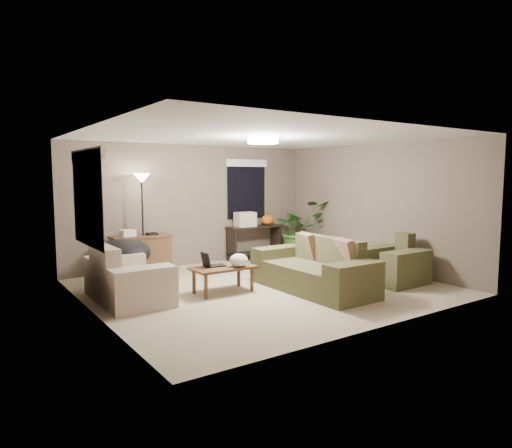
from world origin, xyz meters
TOP-DOWN VIEW (x-y plane):
  - room_shell at (0.00, 0.00)m, footprint 5.50×5.50m
  - main_sofa at (0.58, -0.63)m, footprint 0.95×2.20m
  - throw_pillows at (0.84, -0.63)m, footprint 0.35×1.40m
  - loveseat at (-2.17, 0.47)m, footprint 0.90×1.60m
  - armchair at (2.07, -1.00)m, footprint 0.95×1.00m
  - coffee_table at (-0.73, 0.07)m, footprint 1.00×0.55m
  - laptop at (-0.89, 0.17)m, footprint 0.38×0.30m
  - plastic_bag at (-0.53, -0.08)m, footprint 0.34×0.31m
  - desk at (-1.33, 2.09)m, footprint 1.10×0.50m
  - desk_papers at (-1.49, 2.08)m, footprint 0.68×0.28m
  - console_table at (1.36, 2.25)m, footprint 1.30×0.40m
  - pumpkin at (1.71, 2.25)m, footprint 0.36×0.36m
  - cardboard_box at (1.11, 2.25)m, footprint 0.45×0.35m
  - papasan_chair at (-1.86, 1.47)m, footprint 1.08×1.08m
  - floor_lamp at (-1.27, 2.13)m, footprint 0.32×0.32m
  - ceiling_fixture at (0.00, 0.00)m, footprint 0.50×0.50m
  - houseplant at (2.30, 1.79)m, footprint 1.18×1.32m
  - cat_scratching_post at (2.40, 1.11)m, footprint 0.32×0.32m
  - window_left at (-2.73, 0.30)m, footprint 0.05×1.56m
  - window_back at (1.30, 2.48)m, footprint 1.06×0.05m

SIDE VIEW (x-z plane):
  - cat_scratching_post at x=2.40m, z-range -0.04..0.46m
  - main_sofa at x=0.58m, z-range -0.13..0.72m
  - loveseat at x=-2.17m, z-range -0.13..0.72m
  - armchair at x=2.07m, z-range -0.13..0.72m
  - coffee_table at x=-0.73m, z-range 0.15..0.57m
  - desk at x=-1.33m, z-range 0.00..0.75m
  - console_table at x=1.36m, z-range 0.06..0.81m
  - papasan_chair at x=-1.86m, z-range 0.07..0.86m
  - laptop at x=-0.89m, z-range 0.36..0.60m
  - houseplant at x=2.30m, z-range 0.00..1.03m
  - plastic_bag at x=-0.53m, z-range 0.42..0.63m
  - throw_pillows at x=0.84m, z-range 0.42..0.88m
  - desk_papers at x=-1.49m, z-range 0.74..0.86m
  - pumpkin at x=1.71m, z-range 0.75..0.98m
  - cardboard_box at x=1.11m, z-range 0.75..1.07m
  - room_shell at x=0.00m, z-range -1.50..4.00m
  - floor_lamp at x=-1.27m, z-range 0.64..2.55m
  - window_left at x=-2.73m, z-range 1.12..2.45m
  - window_back at x=1.30m, z-range 1.12..2.45m
  - ceiling_fixture at x=0.00m, z-range 2.39..2.49m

